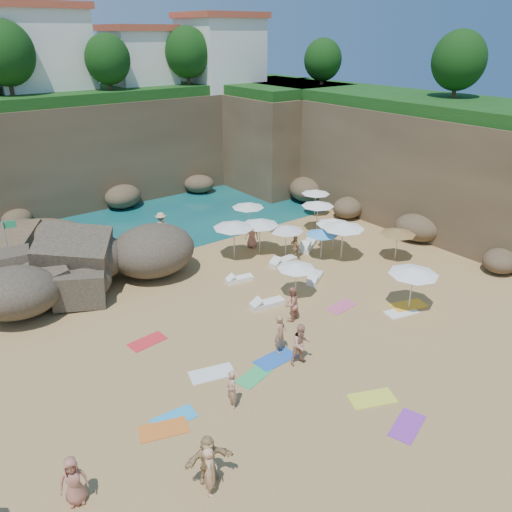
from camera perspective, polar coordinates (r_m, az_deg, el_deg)
ground at (r=24.51m, az=0.54°, el=-7.75°), size 120.00×120.00×0.00m
seawater at (r=49.82m, az=-21.34°, el=7.54°), size 120.00×120.00×0.00m
cliff_back at (r=44.84m, az=-17.69°, el=11.63°), size 44.00×8.00×8.00m
cliff_right at (r=41.05m, az=15.07°, el=10.84°), size 8.00×30.00×8.00m
cliff_corner at (r=47.86m, az=1.98°, el=13.48°), size 10.00×12.00×8.00m
clifftop_buildings at (r=45.03m, az=-18.10°, el=20.99°), size 28.48×9.48×7.00m
clifftop_trees at (r=39.98m, az=-12.11°, el=21.33°), size 35.60×23.82×4.40m
rock_outcrop at (r=29.61m, az=-19.37°, el=-3.24°), size 10.31×9.14×3.41m
flag_pole at (r=30.89m, az=-26.40°, el=1.40°), size 0.70×0.18×3.61m
parasol_0 at (r=34.92m, az=-0.92°, el=5.85°), size 2.24×2.24×2.12m
parasol_1 at (r=32.14m, az=8.88°, el=3.88°), size 2.23×2.23×2.11m
parasol_2 at (r=30.52m, az=-2.56°, el=3.60°), size 2.56×2.56×2.42m
parasol_3 at (r=38.49m, az=6.85°, el=7.31°), size 2.14×2.14×2.02m
parasol_4 at (r=35.33m, az=7.08°, el=5.96°), size 2.29×2.29×2.17m
parasol_5 at (r=31.26m, az=0.42°, el=3.89°), size 2.42×2.42×2.28m
parasol_6 at (r=31.59m, az=15.94°, el=2.71°), size 2.16×2.16×2.04m
parasol_7 at (r=30.77m, az=9.95°, el=3.50°), size 2.60×2.60×2.46m
parasol_8 at (r=30.92m, az=3.48°, el=3.18°), size 2.16×2.16×2.05m
parasol_9 at (r=26.24m, az=4.64°, el=-1.13°), size 2.04×2.04×1.93m
parasol_10 at (r=30.91m, az=7.58°, el=2.72°), size 2.01×2.01×1.90m
parasol_11 at (r=25.95m, az=17.59°, el=-1.62°), size 2.49×2.49×2.35m
lounger_0 at (r=32.89m, az=5.95°, el=1.19°), size 2.11×1.68×0.32m
lounger_1 at (r=28.42m, az=-1.90°, el=-2.66°), size 1.64×0.81×0.24m
lounger_2 at (r=30.51m, az=3.11°, el=-0.65°), size 1.93×0.80×0.29m
lounger_3 at (r=25.89m, az=1.31°, el=-5.49°), size 1.89×0.91×0.28m
lounger_4 at (r=34.65m, az=7.83°, el=2.32°), size 2.07×0.79×0.32m
lounger_5 at (r=28.70m, az=6.75°, el=-2.52°), size 1.75×1.34×0.26m
towel_0 at (r=19.54m, az=-9.34°, el=-17.80°), size 1.67×0.93×0.03m
towel_2 at (r=19.17m, az=-10.53°, el=-18.92°), size 1.91×1.36×0.03m
towel_4 at (r=20.61m, az=13.12°, el=-15.58°), size 2.00×1.52×0.03m
towel_5 at (r=21.39m, az=-5.05°, el=-13.22°), size 2.03×1.39×0.03m
towel_6 at (r=19.78m, az=16.89°, el=-18.08°), size 1.89×1.34×0.03m
towel_7 at (r=23.74m, az=-12.30°, el=-9.53°), size 1.77×1.01×0.03m
towel_8 at (r=22.13m, az=2.24°, el=-11.67°), size 1.90×1.00×0.03m
towel_9 at (r=26.28m, az=9.73°, el=-5.71°), size 1.67×0.93×0.03m
towel_10 at (r=27.19m, az=17.05°, el=-5.42°), size 2.07×1.47×0.03m
towel_11 at (r=21.18m, az=-0.22°, el=-13.55°), size 1.78×1.20×0.03m
towel_13 at (r=26.47m, az=16.28°, el=-6.18°), size 1.84×1.21×0.03m
person_stand_0 at (r=16.48m, az=-5.22°, el=-23.25°), size 0.72×0.77×1.76m
person_stand_1 at (r=24.41m, az=4.07°, el=-5.50°), size 0.98×0.82×1.80m
person_stand_2 at (r=34.33m, az=-10.76°, el=3.36°), size 1.36×0.98×1.95m
person_stand_3 at (r=30.86m, az=4.51°, el=0.94°), size 0.46×0.97×1.60m
person_stand_4 at (r=32.55m, az=-0.49°, el=2.48°), size 0.94×0.97×1.79m
person_stand_5 at (r=31.57m, az=-19.41°, el=-0.01°), size 1.42×0.73×1.48m
person_stand_6 at (r=19.29m, az=-2.81°, el=-15.00°), size 0.51×0.66×1.61m
person_lie_2 at (r=17.54m, az=-19.81°, el=-24.44°), size 1.25×1.85×0.45m
person_lie_3 at (r=17.30m, az=-5.41°, el=-23.53°), size 1.96×2.04×0.45m
person_lie_4 at (r=22.49m, az=2.75°, el=-10.41°), size 1.34×1.92×0.43m
person_lie_5 at (r=21.79m, az=5.14°, el=-11.33°), size 1.21×2.00×0.71m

